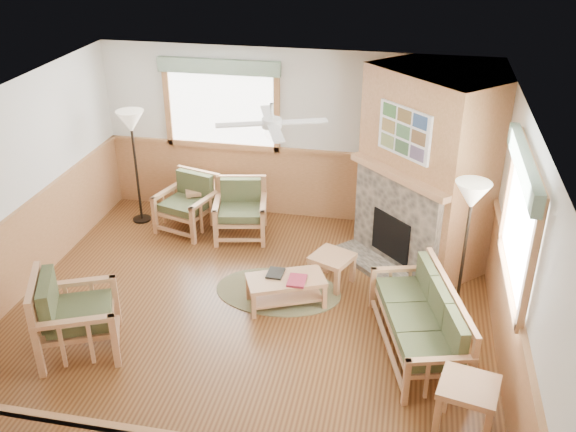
% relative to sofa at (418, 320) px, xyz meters
% --- Properties ---
extents(floor, '(6.00, 6.00, 0.01)m').
position_rel_sofa_xyz_m(floor, '(-2.07, 0.13, -0.42)').
color(floor, brown).
rests_on(floor, ground).
extents(ceiling, '(6.00, 6.00, 0.01)m').
position_rel_sofa_xyz_m(ceiling, '(-2.07, 0.13, 2.29)').
color(ceiling, white).
rests_on(ceiling, floor).
extents(wall_back, '(6.00, 0.02, 2.70)m').
position_rel_sofa_xyz_m(wall_back, '(-2.07, 3.13, 0.94)').
color(wall_back, white).
rests_on(wall_back, floor).
extents(wall_front, '(6.00, 0.02, 2.70)m').
position_rel_sofa_xyz_m(wall_front, '(-2.07, -2.87, 0.94)').
color(wall_front, white).
rests_on(wall_front, floor).
extents(wall_left, '(0.02, 6.00, 2.70)m').
position_rel_sofa_xyz_m(wall_left, '(-5.07, 0.13, 0.94)').
color(wall_left, white).
rests_on(wall_left, floor).
extents(wall_right, '(0.02, 6.00, 2.70)m').
position_rel_sofa_xyz_m(wall_right, '(0.93, 0.13, 0.94)').
color(wall_right, white).
rests_on(wall_right, floor).
extents(wainscot, '(6.00, 6.00, 1.10)m').
position_rel_sofa_xyz_m(wainscot, '(-2.07, 0.13, 0.14)').
color(wainscot, '#AD7547').
rests_on(wainscot, floor).
extents(fireplace, '(3.11, 3.11, 2.70)m').
position_rel_sofa_xyz_m(fireplace, '(-0.02, 2.18, 0.94)').
color(fireplace, '#AD7547').
rests_on(fireplace, floor).
extents(window_back, '(1.90, 0.16, 1.50)m').
position_rel_sofa_xyz_m(window_back, '(-3.17, 3.09, 2.12)').
color(window_back, white).
rests_on(window_back, wall_back).
extents(window_right, '(0.16, 1.90, 1.50)m').
position_rel_sofa_xyz_m(window_right, '(0.89, -0.07, 2.12)').
color(window_right, white).
rests_on(window_right, wall_right).
extents(ceiling_fan, '(1.59, 1.59, 0.36)m').
position_rel_sofa_xyz_m(ceiling_fan, '(-1.77, 0.43, 2.25)').
color(ceiling_fan, white).
rests_on(ceiling_fan, ceiling).
extents(sofa, '(1.93, 1.20, 0.83)m').
position_rel_sofa_xyz_m(sofa, '(0.00, 0.00, 0.00)').
color(sofa, tan).
rests_on(sofa, floor).
extents(armchair_back_left, '(0.96, 0.96, 0.87)m').
position_rel_sofa_xyz_m(armchair_back_left, '(-3.55, 2.31, 0.02)').
color(armchair_back_left, tan).
rests_on(armchair_back_left, floor).
extents(armchair_back_right, '(0.90, 0.90, 0.86)m').
position_rel_sofa_xyz_m(armchair_back_right, '(-2.68, 2.25, 0.01)').
color(armchair_back_right, tan).
rests_on(armchair_back_right, floor).
extents(armchair_left, '(1.15, 1.15, 0.98)m').
position_rel_sofa_xyz_m(armchair_left, '(-3.78, -0.74, 0.08)').
color(armchair_left, tan).
rests_on(armchair_left, floor).
extents(coffee_table, '(1.09, 0.84, 0.39)m').
position_rel_sofa_xyz_m(coffee_table, '(-1.65, 0.60, -0.22)').
color(coffee_table, tan).
rests_on(coffee_table, floor).
extents(end_table_chairs, '(0.66, 0.65, 0.58)m').
position_rel_sofa_xyz_m(end_table_chairs, '(-3.43, 2.68, -0.13)').
color(end_table_chairs, tan).
rests_on(end_table_chairs, floor).
extents(end_table_sofa, '(0.64, 0.62, 0.61)m').
position_rel_sofa_xyz_m(end_table_sofa, '(0.48, -1.20, -0.11)').
color(end_table_sofa, tan).
rests_on(end_table_sofa, floor).
extents(footstool, '(0.66, 0.66, 0.43)m').
position_rel_sofa_xyz_m(footstool, '(-1.14, 1.20, -0.20)').
color(footstool, tan).
rests_on(footstool, floor).
extents(braided_rug, '(2.17, 2.17, 0.01)m').
position_rel_sofa_xyz_m(braided_rug, '(-1.80, 0.85, -0.41)').
color(braided_rug, brown).
rests_on(braided_rug, floor).
extents(floor_lamp_left, '(0.47, 0.47, 1.83)m').
position_rel_sofa_xyz_m(floor_lamp_left, '(-4.39, 2.44, 0.50)').
color(floor_lamp_left, black).
rests_on(floor_lamp_left, floor).
extents(floor_lamp_right, '(0.51, 0.51, 1.82)m').
position_rel_sofa_xyz_m(floor_lamp_right, '(0.48, 0.81, 0.49)').
color(floor_lamp_right, black).
rests_on(floor_lamp_right, floor).
extents(book_red, '(0.22, 0.30, 0.03)m').
position_rel_sofa_xyz_m(book_red, '(-1.50, 0.55, 0.01)').
color(book_red, maroon).
rests_on(book_red, coffee_table).
extents(book_dark, '(0.21, 0.28, 0.03)m').
position_rel_sofa_xyz_m(book_dark, '(-1.80, 0.67, 0.00)').
color(book_dark, black).
rests_on(book_dark, coffee_table).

